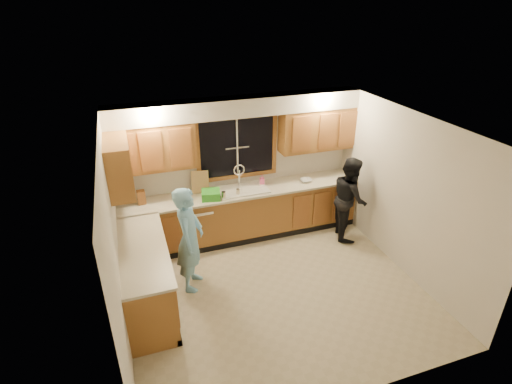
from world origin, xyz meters
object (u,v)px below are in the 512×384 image
at_px(stove, 150,304).
at_px(bowl, 306,180).
at_px(soap_bottle, 262,180).
at_px(sink, 243,193).
at_px(man, 190,239).
at_px(woman, 350,198).
at_px(dish_crate, 211,195).
at_px(knife_block, 141,197).
at_px(dishwasher, 196,224).

bearing_deg(stove, bowl, 30.85).
xyz_separation_m(stove, soap_bottle, (2.19, 1.92, 0.56)).
height_order(sink, man, man).
bearing_deg(bowl, woman, -42.25).
bearing_deg(man, dish_crate, -7.11).
xyz_separation_m(sink, knife_block, (-1.69, 0.05, 0.17)).
height_order(stove, woman, woman).
xyz_separation_m(dishwasher, soap_bottle, (1.24, 0.11, 0.60)).
bearing_deg(knife_block, dishwasher, -8.34).
bearing_deg(woman, dish_crate, 96.89).
distance_m(knife_block, dish_crate, 1.11).
xyz_separation_m(woman, bowl, (-0.60, 0.54, 0.19)).
relative_size(dishwasher, knife_block, 3.50).
height_order(dishwasher, woman, woman).
xyz_separation_m(knife_block, dish_crate, (1.10, -0.18, -0.05)).
relative_size(dishwasher, soap_bottle, 4.39).
height_order(dish_crate, soap_bottle, soap_bottle).
distance_m(stove, dish_crate, 2.15).
height_order(dishwasher, bowl, bowl).
bearing_deg(sink, woman, -18.28).
bearing_deg(stove, dish_crate, 54.44).
bearing_deg(stove, dishwasher, 62.31).
xyz_separation_m(stove, knife_block, (0.11, 1.87, 0.59)).
bearing_deg(dish_crate, stove, -125.56).
height_order(stove, knife_block, knife_block).
distance_m(man, soap_bottle, 1.92).
bearing_deg(stove, knife_block, 86.57).
height_order(sink, soap_bottle, sink).
xyz_separation_m(man, knife_block, (-0.56, 1.12, 0.22)).
bearing_deg(bowl, stove, -149.15).
xyz_separation_m(sink, bowl, (1.18, -0.04, 0.08)).
distance_m(sink, dish_crate, 0.62).
bearing_deg(man, sink, -23.75).
height_order(soap_bottle, bowl, soap_bottle).
height_order(sink, dish_crate, sink).
relative_size(sink, stove, 0.96).
xyz_separation_m(sink, woman, (1.78, -0.59, -0.11)).
bearing_deg(dishwasher, dish_crate, -24.44).
bearing_deg(soap_bottle, woman, -25.98).
distance_m(soap_bottle, bowl, 0.81).
bearing_deg(dishwasher, knife_block, 175.61).
xyz_separation_m(dishwasher, bowl, (2.03, -0.03, 0.54)).
bearing_deg(knife_block, sink, -5.64).
relative_size(knife_block, bowl, 1.15).
height_order(woman, dish_crate, woman).
height_order(dishwasher, dish_crate, dish_crate).
height_order(man, knife_block, man).
distance_m(sink, woman, 1.88).
bearing_deg(man, dishwasher, 7.98).
distance_m(knife_block, bowl, 2.87).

